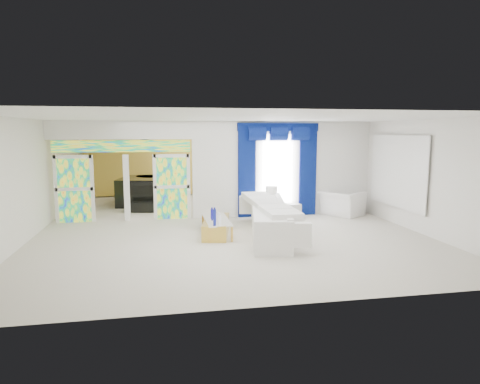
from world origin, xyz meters
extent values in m
plane|color=#B7AF9E|center=(0.00, 0.00, 0.00)|extent=(12.00, 12.00, 0.00)
cube|color=white|center=(2.15, 1.00, 1.50)|extent=(5.70, 0.18, 3.00)
cube|color=white|center=(-2.85, 1.00, 2.73)|extent=(4.30, 0.18, 0.55)
cube|color=#994C3F|center=(-4.28, 1.00, 1.00)|extent=(0.95, 0.04, 2.00)
cube|color=#994C3F|center=(-1.42, 1.00, 1.00)|extent=(0.95, 0.04, 2.00)
cube|color=#994C3F|center=(-2.85, 1.00, 2.25)|extent=(4.00, 0.05, 0.35)
cube|color=white|center=(1.90, 0.90, 1.45)|extent=(1.00, 0.02, 2.30)
cube|color=#040346|center=(0.90, 0.87, 1.40)|extent=(0.55, 0.10, 2.80)
cube|color=#040346|center=(2.90, 0.87, 1.40)|extent=(0.55, 0.10, 2.80)
cube|color=#040346|center=(1.90, 0.87, 2.82)|extent=(2.60, 0.12, 0.25)
cube|color=white|center=(4.94, -1.00, 1.55)|extent=(0.04, 2.70, 1.90)
cube|color=gold|center=(0.00, 5.90, 1.50)|extent=(9.70, 0.12, 2.90)
cube|color=white|center=(1.01, -1.53, 0.38)|extent=(1.64, 4.12, 0.77)
cube|color=gold|center=(-0.34, -1.23, 0.20)|extent=(0.95, 1.90, 0.40)
cube|color=silver|center=(1.91, 0.52, 0.21)|extent=(1.31, 0.56, 0.42)
cylinder|color=white|center=(1.61, 0.52, 0.71)|extent=(0.36, 0.36, 0.58)
imported|color=white|center=(3.98, 0.58, 0.39)|extent=(1.54, 1.58, 0.78)
cube|color=black|center=(-2.47, 3.93, 0.50)|extent=(1.82, 2.20, 0.99)
cube|color=black|center=(-2.47, 2.33, 0.16)|extent=(1.02, 0.54, 0.32)
cube|color=tan|center=(-4.71, 3.16, 0.42)|extent=(0.58, 0.53, 0.83)
sphere|color=gold|center=(-2.30, 3.40, 2.65)|extent=(0.60, 0.60, 0.60)
cylinder|color=white|center=(-0.30, -1.48, 0.48)|extent=(0.10, 0.10, 0.16)
cylinder|color=silver|center=(-0.31, -0.91, 0.46)|extent=(0.11, 0.11, 0.11)
cylinder|color=navy|center=(-0.38, -1.21, 0.53)|extent=(0.08, 0.08, 0.26)
cylinder|color=#161490|center=(-0.38, -0.64, 0.48)|extent=(0.08, 0.08, 0.15)
camera|label=1|loc=(-1.69, -11.97, 2.66)|focal=31.43mm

